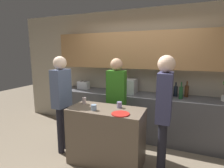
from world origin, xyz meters
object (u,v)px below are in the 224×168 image
(cup_1, at_px, (119,105))
(cup_2, at_px, (84,101))
(toaster, at_px, (83,85))
(bottle_3, at_px, (181,92))
(person_left, at_px, (116,95))
(bottle_4, at_px, (187,91))
(microwave, at_px, (124,86))
(plate_on_island, at_px, (121,114))
(cup_0, at_px, (94,107))
(person_right, at_px, (62,96))
(bottle_0, at_px, (163,90))
(bottle_1, at_px, (169,92))
(bottle_2, at_px, (176,91))
(person_center, at_px, (164,107))

(cup_1, distance_m, cup_2, 0.63)
(toaster, distance_m, bottle_3, 2.18)
(person_left, bearing_deg, bottle_4, -153.77)
(microwave, distance_m, person_left, 0.62)
(cup_1, relative_size, cup_2, 0.88)
(bottle_3, xyz_separation_m, person_left, (-1.10, -0.48, -0.05))
(plate_on_island, xyz_separation_m, cup_0, (-0.43, 0.02, 0.04))
(bottle_4, xyz_separation_m, cup_0, (-1.31, -1.36, -0.09))
(cup_1, distance_m, person_right, 1.05)
(bottle_0, bearing_deg, microwave, 177.73)
(person_right, bearing_deg, toaster, -165.80)
(bottle_3, height_order, person_left, person_left)
(bottle_4, height_order, person_right, person_right)
(toaster, xyz_separation_m, bottle_1, (1.96, -0.09, 0.00))
(toaster, height_order, bottle_4, bottle_4)
(bottle_1, xyz_separation_m, plate_on_island, (-0.57, -1.23, -0.10))
(bottle_4, height_order, person_left, person_left)
(toaster, bearing_deg, cup_0, -53.61)
(microwave, relative_size, cup_1, 5.43)
(bottle_2, distance_m, person_right, 2.18)
(cup_0, bearing_deg, toaster, 126.39)
(microwave, relative_size, plate_on_island, 2.00)
(bottle_3, bearing_deg, plate_on_island, -123.31)
(toaster, relative_size, bottle_0, 0.85)
(plate_on_island, bearing_deg, bottle_2, 63.57)
(cup_1, xyz_separation_m, person_center, (0.69, -0.13, 0.08))
(toaster, xyz_separation_m, bottle_0, (1.84, -0.03, 0.03))
(toaster, bearing_deg, plate_on_island, -43.45)
(toaster, xyz_separation_m, person_center, (1.97, -1.16, 0.03))
(person_center, bearing_deg, person_left, 58.87)
(bottle_4, relative_size, plate_on_island, 1.21)
(cup_0, bearing_deg, bottle_2, 50.40)
(plate_on_island, xyz_separation_m, person_right, (-1.16, 0.20, 0.11))
(bottle_3, bearing_deg, person_center, -101.25)
(bottle_0, bearing_deg, cup_0, -124.76)
(toaster, distance_m, bottle_4, 2.27)
(person_center, bearing_deg, bottle_4, -13.74)
(microwave, bearing_deg, person_left, -85.79)
(bottle_4, bearing_deg, person_right, -149.83)
(cup_0, bearing_deg, bottle_3, 43.85)
(toaster, height_order, cup_0, toaster)
(bottle_1, bearing_deg, toaster, 177.41)
(microwave, relative_size, bottle_4, 1.65)
(cup_0, height_order, cup_1, cup_1)
(plate_on_island, distance_m, cup_2, 0.80)
(bottle_1, bearing_deg, bottle_0, 155.82)
(bottle_1, xyz_separation_m, cup_1, (-0.68, -0.95, -0.06))
(bottle_0, bearing_deg, bottle_2, 18.71)
(cup_2, relative_size, person_left, 0.06)
(bottle_1, height_order, bottle_2, bottle_2)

